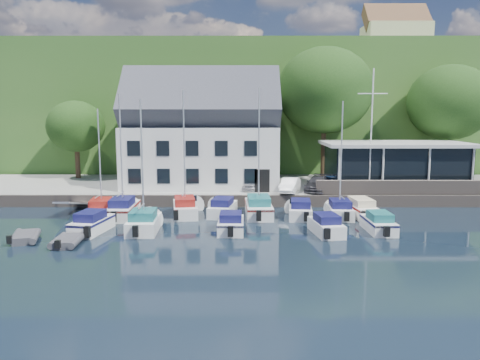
{
  "coord_description": "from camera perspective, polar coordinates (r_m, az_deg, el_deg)",
  "views": [
    {
      "loc": [
        -3.32,
        -27.37,
        7.87
      ],
      "look_at": [
        -3.4,
        9.0,
        2.57
      ],
      "focal_mm": 35.0,
      "sensor_mm": 36.0,
      "label": 1
    }
  ],
  "objects": [
    {
      "name": "club_pavilion",
      "position": [
        45.93,
        18.31,
        1.84
      ],
      "size": [
        13.2,
        7.2,
        4.1
      ],
      "primitive_type": null,
      "color": "black",
      "rests_on": "quay"
    },
    {
      "name": "boat_r2_1",
      "position": [
        31.16,
        -11.84,
        1.91
      ],
      "size": [
        2.28,
        5.67,
        9.01
      ],
      "primitive_type": null,
      "rotation": [
        0.0,
        0.0,
        0.04
      ],
      "color": "white",
      "rests_on": "ground"
    },
    {
      "name": "boat_r2_4",
      "position": [
        32.47,
        16.53,
        -4.87
      ],
      "size": [
        1.84,
        5.19,
        1.35
      ],
      "primitive_type": null,
      "rotation": [
        0.0,
        0.0,
        0.03
      ],
      "color": "white",
      "rests_on": "ground"
    },
    {
      "name": "tree_2",
      "position": [
        50.2,
        0.81,
        6.28
      ],
      "size": [
        7.48,
        7.48,
        10.22
      ],
      "primitive_type": null,
      "color": "black",
      "rests_on": "quay"
    },
    {
      "name": "car_blue",
      "position": [
        42.55,
        10.95,
        -0.29
      ],
      "size": [
        1.56,
        3.77,
        1.28
      ],
      "primitive_type": "imported",
      "rotation": [
        0.0,
        0.0,
        -0.02
      ],
      "color": "#2A4B80",
      "rests_on": "quay"
    },
    {
      "name": "tree_0",
      "position": [
        51.68,
        -19.31,
        4.67
      ],
      "size": [
        5.9,
        5.9,
        8.06
      ],
      "primitive_type": null,
      "color": "black",
      "rests_on": "quay"
    },
    {
      "name": "tree_1",
      "position": [
        50.9,
        -10.51,
        5.64
      ],
      "size": [
        6.8,
        6.8,
        9.29
      ],
      "primitive_type": null,
      "color": "black",
      "rests_on": "quay"
    },
    {
      "name": "boat_r1_1",
      "position": [
        35.84,
        -14.28,
        2.9
      ],
      "size": [
        2.07,
        6.5,
        9.33
      ],
      "primitive_type": null,
      "rotation": [
        0.0,
        0.0,
        0.02
      ],
      "color": "white",
      "rests_on": "ground"
    },
    {
      "name": "quay",
      "position": [
        45.59,
        4.31,
        -1.04
      ],
      "size": [
        60.0,
        13.0,
        1.0
      ],
      "primitive_type": "cube",
      "color": "gray",
      "rests_on": "ground"
    },
    {
      "name": "dinghy_1",
      "position": [
        29.96,
        -20.3,
        -6.84
      ],
      "size": [
        1.8,
        2.82,
        0.64
      ],
      "primitive_type": null,
      "rotation": [
        0.0,
        0.0,
        0.06
      ],
      "color": "#3A3A40",
      "rests_on": "ground"
    },
    {
      "name": "boat_r1_4",
      "position": [
        35.31,
        2.32,
        3.23
      ],
      "size": [
        2.32,
        7.11,
        9.52
      ],
      "primitive_type": null,
      "rotation": [
        0.0,
        0.0,
        0.03
      ],
      "color": "white",
      "rests_on": "ground"
    },
    {
      "name": "boat_r2_3",
      "position": [
        31.02,
        10.46,
        -5.25
      ],
      "size": [
        2.4,
        5.15,
        1.36
      ],
      "primitive_type": null,
      "rotation": [
        0.0,
        0.0,
        0.14
      ],
      "color": "white",
      "rests_on": "ground"
    },
    {
      "name": "boat_r1_2",
      "position": [
        35.58,
        -6.81,
        2.79
      ],
      "size": [
        2.86,
        6.48,
        9.0
      ],
      "primitive_type": null,
      "rotation": [
        0.0,
        0.0,
        0.16
      ],
      "color": "white",
      "rests_on": "ground"
    },
    {
      "name": "boat_r2_0",
      "position": [
        32.45,
        -17.62,
        -4.83
      ],
      "size": [
        2.65,
        5.56,
        1.45
      ],
      "primitive_type": null,
      "rotation": [
        0.0,
        0.0,
        -0.17
      ],
      "color": "white",
      "rests_on": "ground"
    },
    {
      "name": "field_patch",
      "position": [
        98.38,
        6.92,
        13.06
      ],
      "size": [
        50.0,
        30.0,
        0.3
      ],
      "primitive_type": "cube",
      "color": "#535E2F",
      "rests_on": "hillside"
    },
    {
      "name": "quay_face",
      "position": [
        39.21,
        4.99,
        -2.58
      ],
      "size": [
        60.0,
        0.3,
        1.0
      ],
      "primitive_type": "cube",
      "color": "#685B53",
      "rests_on": "ground"
    },
    {
      "name": "car_silver",
      "position": [
        41.78,
        0.7,
        -0.37
      ],
      "size": [
        2.15,
        3.65,
        1.17
      ],
      "primitive_type": "imported",
      "rotation": [
        0.0,
        0.0,
        0.24
      ],
      "color": "#B6B6BB",
      "rests_on": "quay"
    },
    {
      "name": "ground",
      "position": [
        28.67,
        6.84,
        -7.71
      ],
      "size": [
        180.0,
        180.0,
        0.0
      ],
      "primitive_type": "plane",
      "color": "black",
      "rests_on": "ground"
    },
    {
      "name": "boat_r1_5",
      "position": [
        35.44,
        7.35,
        -3.46
      ],
      "size": [
        2.32,
        5.32,
        1.4
      ],
      "primitive_type": null,
      "rotation": [
        0.0,
        0.0,
        -0.1
      ],
      "color": "white",
      "rests_on": "ground"
    },
    {
      "name": "gangway",
      "position": [
        39.48,
        -19.42,
        -3.69
      ],
      "size": [
        1.2,
        6.0,
        1.4
      ],
      "primitive_type": null,
      "color": "silver",
      "rests_on": "ground"
    },
    {
      "name": "dinghy_0",
      "position": [
        31.89,
        -24.69,
        -6.17
      ],
      "size": [
        2.41,
        3.16,
        0.65
      ],
      "primitive_type": null,
      "rotation": [
        0.0,
        0.0,
        0.29
      ],
      "color": "#3A3A40",
      "rests_on": "ground"
    },
    {
      "name": "tree_5",
      "position": [
        53.2,
        24.09,
        6.47
      ],
      "size": [
        8.56,
        8.56,
        11.7
      ],
      "primitive_type": null,
      "color": "black",
      "rests_on": "quay"
    },
    {
      "name": "boat_r1_0",
      "position": [
        36.72,
        -16.72,
        2.11
      ],
      "size": [
        2.52,
        6.21,
        8.28
      ],
      "primitive_type": null,
      "rotation": [
        0.0,
        0.0,
        0.12
      ],
      "color": "white",
      "rests_on": "ground"
    },
    {
      "name": "boat_r1_6",
      "position": [
        35.47,
        12.22,
        2.18
      ],
      "size": [
        2.1,
        5.31,
        8.43
      ],
      "primitive_type": null,
      "rotation": [
        0.0,
        0.0,
        -0.05
      ],
      "color": "white",
      "rests_on": "ground"
    },
    {
      "name": "flagpole",
      "position": [
        41.92,
        15.71,
        5.78
      ],
      "size": [
        2.53,
        0.2,
        10.53
      ],
      "primitive_type": null,
      "color": "silver",
      "rests_on": "quay"
    },
    {
      "name": "boat_r1_7",
      "position": [
        37.05,
        14.46,
        -3.14
      ],
      "size": [
        2.43,
        6.41,
        1.39
      ],
      "primitive_type": null,
      "rotation": [
        0.0,
        0.0,
        0.1
      ],
      "color": "white",
      "rests_on": "ground"
    },
    {
      "name": "boat_r1_3",
      "position": [
        36.07,
        -2.13,
        -3.21
      ],
      "size": [
        2.72,
        5.85,
        1.37
      ],
      "primitive_type": null,
      "rotation": [
        0.0,
        0.0,
        -0.17
      ],
      "color": "white",
      "rests_on": "ground"
    },
    {
      "name": "car_dgrey",
      "position": [
        41.62,
        9.47,
        -0.43
      ],
      "size": [
        3.2,
        4.79,
        1.29
      ],
      "primitive_type": "imported",
      "rotation": [
        0.0,
        0.0,
        -0.35
      ],
      "color": "#2C2C31",
      "rests_on": "quay"
    },
    {
      "name": "tree_3",
      "position": [
        49.96,
        10.23,
        8.05
      ],
      "size": [
        9.92,
        9.92,
        13.55
      ],
      "primitive_type": null,
      "color": "black",
      "rests_on": "quay"
    },
    {
      "name": "hillside",
      "position": [
        89.43,
        2.29,
        8.36
      ],
      "size": [
        160.0,
        75.0,
        16.0
      ],
      "primitive_type": "cube",
      "color": "#2C5A21",
      "rests_on": "ground"
    },
    {
      "name": "farmhouse",
      "position": [
        84.2,
        18.39,
        16.23
      ],
      "size": [
        10.4,
        7.0,
        8.2
      ],
      "primitive_type": null,
      "color": "beige",
      "rests_on": "hillside"
    },
    {
      "name": "seawall",
      "position": [
        42.16,
        21.44,
        -0.85
      ],
      "size": [
        18.0,
        0.5,
        1.2
      ],
      "primitive_type": "cube",
      "color": "#685B53",
      "rests_on": "quay"
    },
    {
      "name": "boat_r2_2",
      "position": [
        30.98,
        -1.12,
        -5.14
      ],
      "size": [
        1.87,
        4.72,
        1.36
      ],
      "primitive_type": null,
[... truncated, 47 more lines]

